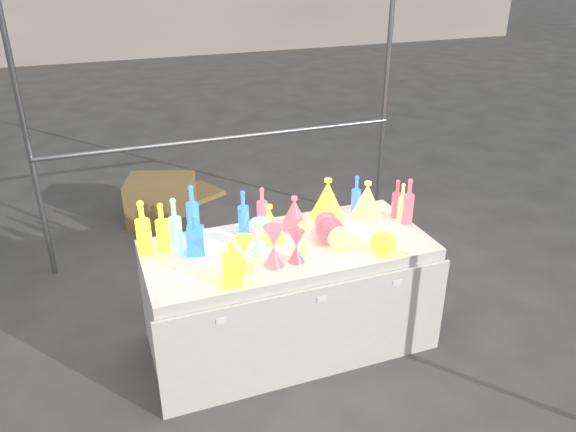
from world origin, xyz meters
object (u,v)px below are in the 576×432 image
object	(u,v)px
globe_0	(383,244)
display_table	(288,295)
cardboard_box_closed	(161,200)
decanter_0	(232,263)
hourglass_0	(297,246)
bottle_0	(143,227)
lampshade_0	(269,223)

from	to	relation	value
globe_0	display_table	bearing A→B (deg)	149.54
display_table	cardboard_box_closed	bearing A→B (deg)	103.13
display_table	globe_0	world-z (taller)	globe_0
decanter_0	hourglass_0	distance (m)	0.43
cardboard_box_closed	hourglass_0	size ratio (longest dim) A/B	3.08
decanter_0	globe_0	bearing A→B (deg)	14.05
decanter_0	cardboard_box_closed	bearing A→B (deg)	105.02
decanter_0	display_table	bearing A→B (deg)	47.98
bottle_0	cardboard_box_closed	bearing A→B (deg)	79.79
decanter_0	lampshade_0	size ratio (longest dim) A/B	1.09
bottle_0	hourglass_0	xyz separation A→B (m)	(0.83, -0.42, -0.07)
cardboard_box_closed	globe_0	size ratio (longest dim) A/B	3.87
display_table	bottle_0	xyz separation A→B (m)	(-0.85, 0.22, 0.55)
cardboard_box_closed	hourglass_0	bearing A→B (deg)	-60.04
hourglass_0	globe_0	world-z (taller)	hourglass_0
display_table	lampshade_0	distance (m)	0.52
bottle_0	lampshade_0	bearing A→B (deg)	-7.95
display_table	bottle_0	world-z (taller)	bottle_0
display_table	decanter_0	xyz separation A→B (m)	(-0.44, -0.30, 0.51)
display_table	globe_0	xyz separation A→B (m)	(0.50, -0.30, 0.44)
cardboard_box_closed	bottle_0	world-z (taller)	bottle_0
hourglass_0	globe_0	xyz separation A→B (m)	(0.53, -0.10, -0.04)
cardboard_box_closed	hourglass_0	distance (m)	2.48
decanter_0	hourglass_0	size ratio (longest dim) A/B	1.31
decanter_0	lampshade_0	world-z (taller)	decanter_0
display_table	globe_0	distance (m)	0.73
decanter_0	lampshade_0	xyz separation A→B (m)	(0.36, 0.42, -0.01)
display_table	decanter_0	size ratio (longest dim) A/B	6.98
bottle_0	hourglass_0	world-z (taller)	bottle_0
display_table	bottle_0	size ratio (longest dim) A/B	5.29
display_table	decanter_0	bearing A→B (deg)	-145.65
cardboard_box_closed	decanter_0	world-z (taller)	decanter_0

